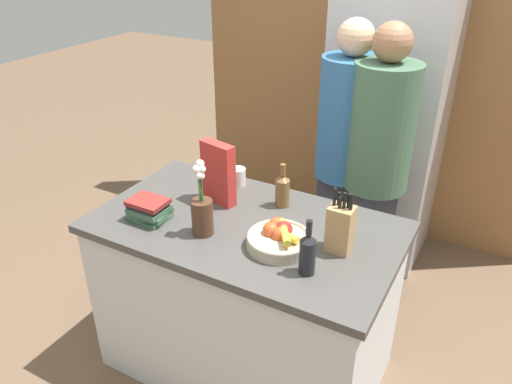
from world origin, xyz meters
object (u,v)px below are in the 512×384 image
Objects in this scene: cereal_box at (218,173)px; person_at_sink at (345,152)px; knife_block at (340,228)px; flower_vase at (202,211)px; bottle_vinegar at (308,253)px; book_stack at (149,210)px; fruit_bowl at (279,237)px; person_in_blue at (377,163)px; coffee_mug at (238,177)px; refrigerator at (386,126)px; bottle_oil at (282,190)px.

person_at_sink is (0.40, 0.74, -0.09)m from cereal_box.
knife_block is at bearing -9.14° from cereal_box.
flower_vase is 0.53m from bottle_vinegar.
book_stack is at bearing -175.56° from flower_vase.
book_stack is at bearing 178.79° from bottle_vinegar.
cereal_box is (-0.44, 0.21, 0.12)m from fruit_bowl.
person_at_sink is (-0.28, 0.85, -0.04)m from knife_block.
book_stack is 0.82m from bottle_vinegar.
person_in_blue is (-0.02, 1.00, -0.02)m from bottle_vinegar.
cereal_box is at bearing 155.09° from fruit_bowl.
person_in_blue is at bearing 61.91° from flower_vase.
book_stack reaches higher than coffee_mug.
refrigerator is 6.68× the size of fruit_bowl.
person_at_sink reaches higher than coffee_mug.
cereal_box is 0.38m from book_stack.
refrigerator is 1.77m from book_stack.
knife_block is 0.61m from flower_vase.
refrigerator is at bearing 89.00° from fruit_bowl.
knife_block is 2.39× the size of coffee_mug.
coffee_mug is at bearing 69.82° from book_stack.
cereal_box is 1.29× the size of bottle_vinegar.
knife_block is at bearing 16.45° from flower_vase.
flower_vase reaches higher than bottle_vinegar.
book_stack is at bearing -122.83° from cereal_box.
bottle_oil is (0.20, 0.40, -0.02)m from flower_vase.
refrigerator is at bearing 67.11° from coffee_mug.
bottle_vinegar is (0.16, -1.66, 0.05)m from refrigerator.
person_in_blue is at bearing -78.23° from refrigerator.
fruit_bowl is 0.97× the size of knife_block.
book_stack is (-0.20, -0.31, -0.11)m from cereal_box.
cereal_box is at bearing -144.42° from person_in_blue.
flower_vase is 0.21× the size of person_in_blue.
coffee_mug is 0.50× the size of bottle_vinegar.
cereal_box is 0.71m from bottle_vinegar.
bottle_oil reaches higher than book_stack.
bottle_oil is at bearing 40.61° from book_stack.
fruit_bowl is 0.90m from person_in_blue.
person_in_blue reaches higher than knife_block.
book_stack is at bearing -110.18° from coffee_mug.
fruit_bowl is 0.94m from person_at_sink.
coffee_mug is at bearing 164.41° from bottle_oil.
refrigerator reaches higher than knife_block.
flower_vase is 1.09m from person_in_blue.
person_in_blue reaches higher than bottle_vinegar.
person_at_sink is at bearing 102.02° from bottle_vinegar.
person_at_sink reaches higher than cereal_box.
coffee_mug is at bearing 102.08° from flower_vase.
person_at_sink is (0.10, 0.62, -0.02)m from bottle_oil.
cereal_box is 1.40× the size of bottle_oil.
book_stack is at bearing -139.39° from bottle_oil.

